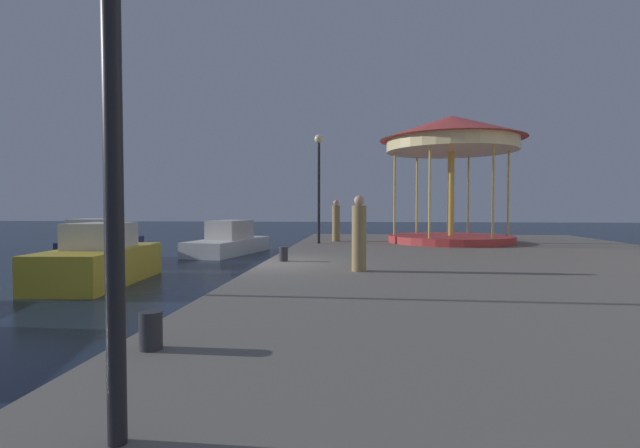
{
  "coord_description": "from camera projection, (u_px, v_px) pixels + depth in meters",
  "views": [
    {
      "loc": [
        2.67,
        -12.22,
        2.3
      ],
      "look_at": [
        1.14,
        4.72,
        1.68
      ],
      "focal_mm": 25.92,
      "sensor_mm": 36.0,
      "label": 1
    }
  ],
  "objects": [
    {
      "name": "quay_dock",
      "position": [
        524.0,
        281.0,
        11.86
      ],
      "size": [
        13.69,
        27.07,
        0.8
      ],
      "primitive_type": "cube",
      "color": "slate",
      "rests_on": "ground"
    },
    {
      "name": "person_near_carousel",
      "position": [
        336.0,
        222.0,
        20.29
      ],
      "size": [
        0.34,
        0.34,
        1.82
      ],
      "color": "#937A4C",
      "rests_on": "quay_dock"
    },
    {
      "name": "motorboat_yellow",
      "position": [
        100.0,
        260.0,
        13.87
      ],
      "size": [
        2.39,
        4.91,
        1.83
      ],
      "color": "gold",
      "rests_on": "ground"
    },
    {
      "name": "ground_plane",
      "position": [
        262.0,
        292.0,
        12.49
      ],
      "size": [
        120.0,
        120.0,
        0.0
      ],
      "primitive_type": "plane",
      "color": "#162338"
    },
    {
      "name": "motorboat_navy",
      "position": [
        102.0,
        246.0,
        19.01
      ],
      "size": [
        2.74,
        4.75,
        1.84
      ],
      "color": "#19214C",
      "rests_on": "ground"
    },
    {
      "name": "person_mid_promenade",
      "position": [
        359.0,
        236.0,
        10.79
      ],
      "size": [
        0.34,
        0.34,
        1.78
      ],
      "color": "#937A4C",
      "rests_on": "quay_dock"
    },
    {
      "name": "bollard_center",
      "position": [
        151.0,
        330.0,
        4.86
      ],
      "size": [
        0.24,
        0.24,
        0.4
      ],
      "primitive_type": "cylinder",
      "color": "#2D2D33",
      "rests_on": "quay_dock"
    },
    {
      "name": "motorboat_white",
      "position": [
        229.0,
        242.0,
        22.8
      ],
      "size": [
        3.1,
        5.84,
        1.65
      ],
      "color": "white",
      "rests_on": "ground"
    },
    {
      "name": "lamp_post_mid_promenade",
      "position": [
        319.0,
        170.0,
        19.0
      ],
      "size": [
        0.36,
        0.36,
        4.49
      ],
      "color": "black",
      "rests_on": "quay_dock"
    },
    {
      "name": "carousel",
      "position": [
        451.0,
        148.0,
        19.48
      ],
      "size": [
        6.03,
        6.03,
        5.36
      ],
      "color": "#B23333",
      "rests_on": "quay_dock"
    },
    {
      "name": "bollard_south",
      "position": [
        284.0,
        254.0,
        12.79
      ],
      "size": [
        0.24,
        0.24,
        0.4
      ],
      "primitive_type": "cylinder",
      "color": "#2D2D33",
      "rests_on": "quay_dock"
    }
  ]
}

